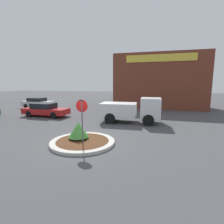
{
  "coord_description": "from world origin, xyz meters",
  "views": [
    {
      "loc": [
        4.31,
        -8.77,
        3.44
      ],
      "look_at": [
        0.93,
        2.87,
        1.43
      ],
      "focal_mm": 28.0,
      "sensor_mm": 36.0,
      "label": 1
    }
  ],
  "objects_px": {
    "stop_sign": "(82,115)",
    "parked_sedan_silver": "(38,103)",
    "utility_truck": "(131,110)",
    "parked_sedan_red": "(45,110)"
  },
  "relations": [
    {
      "from": "parked_sedan_silver",
      "to": "parked_sedan_red",
      "type": "bearing_deg",
      "value": -47.04
    },
    {
      "from": "stop_sign",
      "to": "utility_truck",
      "type": "bearing_deg",
      "value": 77.27
    },
    {
      "from": "stop_sign",
      "to": "parked_sedan_silver",
      "type": "height_order",
      "value": "stop_sign"
    },
    {
      "from": "utility_truck",
      "to": "parked_sedan_silver",
      "type": "height_order",
      "value": "utility_truck"
    },
    {
      "from": "utility_truck",
      "to": "parked_sedan_red",
      "type": "relative_size",
      "value": 1.11
    },
    {
      "from": "parked_sedan_red",
      "to": "parked_sedan_silver",
      "type": "height_order",
      "value": "parked_sedan_silver"
    },
    {
      "from": "stop_sign",
      "to": "parked_sedan_red",
      "type": "distance_m",
      "value": 10.41
    },
    {
      "from": "parked_sedan_red",
      "to": "parked_sedan_silver",
      "type": "xyz_separation_m",
      "value": [
        -5.01,
        5.11,
        0.02
      ]
    },
    {
      "from": "stop_sign",
      "to": "parked_sedan_silver",
      "type": "xyz_separation_m",
      "value": [
        -12.63,
        12.13,
        -1.06
      ]
    },
    {
      "from": "utility_truck",
      "to": "parked_sedan_red",
      "type": "bearing_deg",
      "value": 174.15
    }
  ]
}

